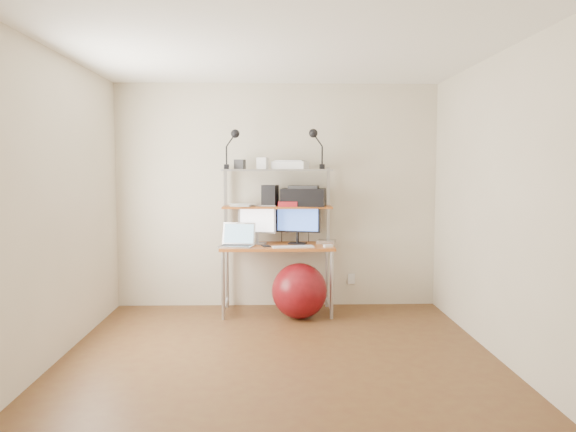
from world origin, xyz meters
name	(u,v)px	position (x,y,z in m)	size (l,w,h in m)	color
room	(279,207)	(0.00, 0.00, 1.25)	(3.60, 3.60, 3.60)	brown
computer_desk	(277,224)	(0.00, 1.50, 0.96)	(1.20, 0.60, 1.57)	#B35422
wall_outlet	(351,279)	(0.85, 1.79, 0.30)	(0.08, 0.01, 0.12)	silver
monitor_silver	(257,222)	(-0.22, 1.53, 0.98)	(0.41, 0.17, 0.45)	#A8A8AC
monitor_black	(298,221)	(0.22, 1.53, 0.99)	(0.49, 0.20, 0.50)	black
laptop	(238,241)	(-0.42, 1.36, 0.79)	(0.41, 0.35, 0.31)	#B6B5BA
keyboard	(293,247)	(0.16, 1.26, 0.75)	(0.43, 0.12, 0.01)	silver
mouse	(328,246)	(0.53, 1.27, 0.75)	(0.09, 0.06, 0.03)	silver
mac_mini	(326,242)	(0.54, 1.57, 0.76)	(0.19, 0.19, 0.04)	#B6B5BA
phone	(266,246)	(-0.12, 1.33, 0.75)	(0.07, 0.14, 0.01)	black
printer	(304,196)	(0.29, 1.56, 1.25)	(0.51, 0.39, 0.22)	black
nas_cube	(270,195)	(-0.08, 1.59, 1.26)	(0.16, 0.16, 0.23)	black
red_box	(287,204)	(0.11, 1.47, 1.18)	(0.20, 0.13, 0.06)	#AF1C25
scanner	(290,165)	(0.15, 1.59, 1.60)	(0.42, 0.34, 0.10)	silver
box_white	(262,163)	(-0.16, 1.54, 1.61)	(0.11, 0.09, 0.12)	silver
box_grey	(240,164)	(-0.40, 1.58, 1.60)	(0.10, 0.10, 0.10)	#2F2F32
clip_lamp_left	(233,140)	(-0.46, 1.50, 1.86)	(0.17, 0.09, 0.42)	black
clip_lamp_right	(315,140)	(0.41, 1.51, 1.86)	(0.17, 0.10, 0.43)	black
exercise_ball	(299,291)	(0.23, 1.22, 0.29)	(0.58, 0.58, 0.58)	maroon
paper_stack	(242,205)	(-0.38, 1.57, 1.16)	(0.33, 0.40, 0.02)	white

